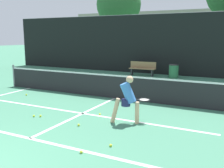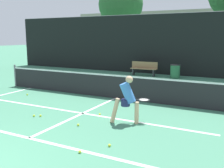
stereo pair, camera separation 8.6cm
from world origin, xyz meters
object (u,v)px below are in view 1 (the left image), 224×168
at_px(courtside_bench, 143,68).
at_px(trash_bin, 174,71).
at_px(parked_car, 210,61).
at_px(player_practicing, 128,98).

distance_m(courtside_bench, trash_bin, 1.96).
xyz_separation_m(trash_bin, parked_car, (1.38, 5.39, 0.23)).
height_order(trash_bin, parked_car, parked_car).
xyz_separation_m(player_practicing, parked_car, (0.54, 14.11, -0.12)).
relative_size(trash_bin, parked_car, 0.20).
xyz_separation_m(courtside_bench, parked_car, (3.33, 5.38, 0.16)).
bearing_deg(courtside_bench, parked_car, 56.32).
height_order(courtside_bench, parked_car, parked_car).
relative_size(player_practicing, courtside_bench, 0.82).
xyz_separation_m(player_practicing, trash_bin, (-0.84, 8.72, -0.35)).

